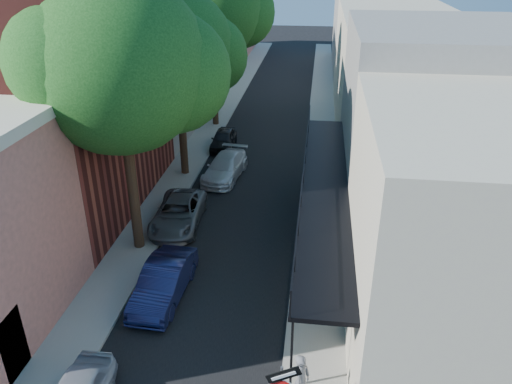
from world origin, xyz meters
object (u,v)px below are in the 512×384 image
(parked_car_b, at_px, (164,282))
(parked_car_c, at_px, (178,213))
(oak_near, at_px, (132,67))
(pedestrian, at_px, (301,380))
(oak_far, at_px, (219,7))
(parked_car_d, at_px, (225,167))
(parked_car_e, at_px, (223,139))
(oak_mid, at_px, (185,50))

(parked_car_b, height_order, parked_car_c, parked_car_b)
(oak_near, height_order, pedestrian, oak_near)
(oak_far, height_order, parked_car_c, oak_far)
(parked_car_c, relative_size, pedestrian, 2.66)
(oak_near, xyz_separation_m, parked_car_d, (1.97, 7.58, -7.23))
(oak_near, distance_m, parked_car_c, 7.53)
(parked_car_b, bearing_deg, oak_near, 118.62)
(oak_near, relative_size, parked_car_c, 2.49)
(parked_car_e, distance_m, pedestrian, 20.92)
(parked_car_c, height_order, parked_car_e, parked_car_c)
(oak_mid, bearing_deg, parked_car_e, 76.15)
(parked_car_c, distance_m, parked_car_e, 10.32)
(oak_far, distance_m, parked_car_b, 21.88)
(oak_near, distance_m, oak_mid, 8.01)
(oak_near, distance_m, oak_far, 17.01)
(oak_mid, relative_size, pedestrian, 5.91)
(oak_far, xyz_separation_m, pedestrian, (6.98, -24.81, -7.27))
(parked_car_b, xyz_separation_m, parked_car_c, (-0.90, 5.38, -0.06))
(parked_car_c, bearing_deg, parked_car_d, 75.20)
(parked_car_b, relative_size, parked_car_d, 0.94)
(parked_car_e, bearing_deg, pedestrian, -73.99)
(oak_mid, relative_size, parked_car_b, 2.42)
(parked_car_d, height_order, parked_car_e, parked_car_d)
(parked_car_d, distance_m, pedestrian, 16.18)
(parked_car_b, distance_m, parked_car_c, 5.46)
(oak_near, relative_size, parked_car_e, 3.21)
(parked_car_b, bearing_deg, oak_far, 97.46)
(parked_car_e, bearing_deg, parked_car_d, -78.95)
(oak_far, distance_m, parked_car_c, 16.91)
(oak_far, height_order, parked_car_d, oak_far)
(oak_near, distance_m, parked_car_e, 14.28)
(parked_car_c, bearing_deg, parked_car_e, 85.89)
(oak_far, distance_m, parked_car_d, 12.27)
(oak_mid, distance_m, parked_car_b, 13.19)
(oak_near, bearing_deg, parked_car_b, -64.20)
(parked_car_c, relative_size, parked_car_d, 1.02)
(parked_car_e, xyz_separation_m, pedestrian, (5.99, -20.04, 0.38))
(pedestrian, bearing_deg, oak_near, 63.30)
(oak_near, bearing_deg, oak_mid, 90.37)
(parked_car_e, bearing_deg, oak_mid, -104.48)
(oak_far, xyz_separation_m, parked_car_e, (0.99, -4.76, -7.65))
(oak_far, height_order, parked_car_b, oak_far)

